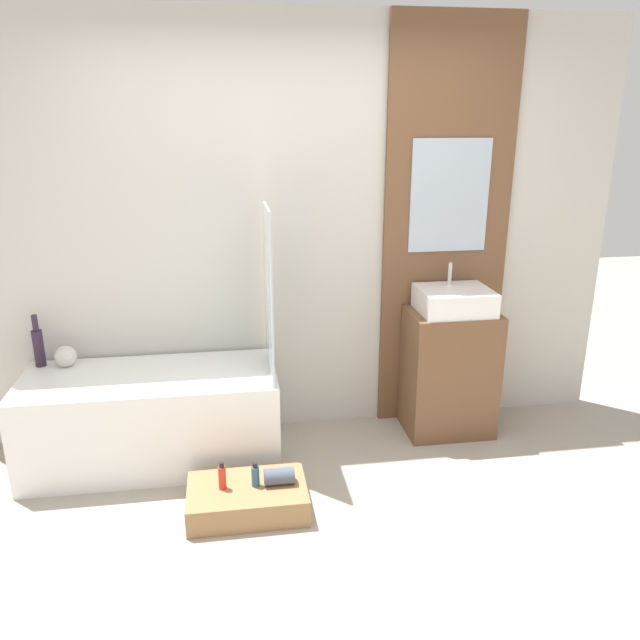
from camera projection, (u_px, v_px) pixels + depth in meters
name	position (u px, v px, depth m)	size (l,w,h in m)	color
ground_plane	(335.00, 581.00, 2.83)	(12.00, 12.00, 0.00)	#A39989
wall_tiled_back	(293.00, 234.00, 3.91)	(4.20, 0.06, 2.60)	beige
wall_wood_accent	(446.00, 229.00, 3.99)	(0.83, 0.04, 2.60)	brown
bathtub	(153.00, 417.00, 3.75)	(1.48, 0.65, 0.56)	white
glass_shower_screen	(268.00, 291.00, 3.56)	(0.01, 0.51, 0.98)	silver
wooden_step_bench	(247.00, 498.00, 3.31)	(0.63, 0.40, 0.15)	#997047
vanity_cabinet	(449.00, 372.00, 4.07)	(0.56, 0.40, 0.83)	brown
sink	(454.00, 300.00, 3.92)	(0.45, 0.38, 0.29)	white
vase_tall_dark	(38.00, 345.00, 3.75)	(0.06, 0.06, 0.32)	#2D1E33
vase_round_light	(66.00, 356.00, 3.76)	(0.13, 0.13, 0.13)	silver
bottle_soap_primary	(222.00, 477.00, 3.25)	(0.04, 0.04, 0.15)	red
bottle_soap_secondary	(255.00, 476.00, 3.28)	(0.04, 0.04, 0.13)	#2D567A
towel_roll	(279.00, 476.00, 3.30)	(0.09, 0.09, 0.16)	#4C5666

